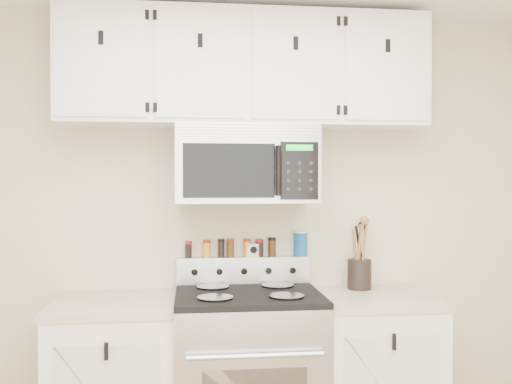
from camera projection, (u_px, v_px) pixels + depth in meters
back_wall at (243, 230)px, 3.31m from camera, size 3.50×0.01×2.50m
range at (248, 379)px, 3.01m from camera, size 0.76×0.65×1.10m
base_cabinet_right at (373, 378)px, 3.11m from camera, size 0.64×0.62×0.92m
microwave at (246, 164)px, 3.12m from camera, size 0.76×0.44×0.42m
upper_cabinets at (245, 70)px, 3.13m from camera, size 2.00×0.35×0.62m
utensil_crock at (359, 272)px, 3.25m from camera, size 0.14×0.14×0.39m
kitchen_timer at (253, 250)px, 3.29m from camera, size 0.07×0.07×0.08m
salt_canister at (301, 244)px, 3.32m from camera, size 0.08×0.08×0.15m
spice_jar_0 at (188, 249)px, 3.25m from camera, size 0.04×0.04×0.10m
spice_jar_1 at (207, 249)px, 3.26m from camera, size 0.04×0.04×0.10m
spice_jar_2 at (221, 248)px, 3.27m from camera, size 0.04×0.04×0.11m
spice_jar_3 at (230, 248)px, 3.27m from camera, size 0.04×0.04×0.11m
spice_jar_4 at (247, 248)px, 3.28m from camera, size 0.04×0.04×0.10m
spice_jar_5 at (259, 248)px, 3.29m from camera, size 0.05×0.05×0.10m
spice_jar_6 at (272, 247)px, 3.30m from camera, size 0.05×0.05×0.11m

